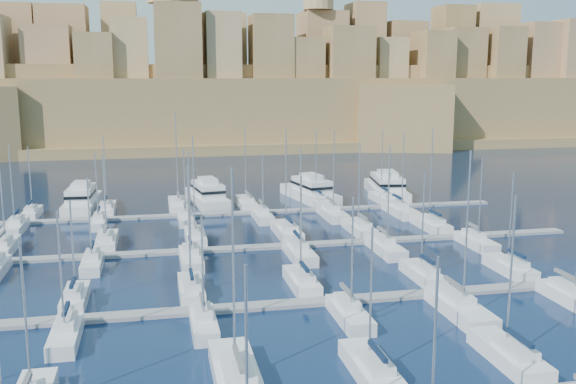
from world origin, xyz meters
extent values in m
plane|color=black|center=(0.00, 0.00, 0.00)|extent=(600.00, 600.00, 0.00)
cube|color=slate|center=(0.00, -12.00, 0.20)|extent=(84.00, 2.00, 0.40)
cube|color=slate|center=(0.00, 10.00, 0.20)|extent=(84.00, 2.00, 0.40)
cube|color=slate|center=(0.00, 32.00, 0.20)|extent=(84.00, 2.00, 0.40)
cylinder|color=#9EA0A8|center=(-25.45, -28.35, 6.87)|extent=(0.18, 0.18, 11.10)
cube|color=silver|center=(-11.10, -27.56, 0.57)|extent=(3.26, 10.87, 1.74)
cube|color=silver|center=(-11.10, -28.65, 1.79)|extent=(2.28, 4.89, 0.70)
cylinder|color=#9EA0A8|center=(-11.10, -27.02, 8.93)|extent=(0.18, 0.18, 14.98)
cube|color=#595B60|center=(-11.10, -29.19, 2.84)|extent=(0.35, 4.35, 0.35)
cube|color=silver|center=(-0.77, -28.53, 0.52)|extent=(2.68, 8.94, 1.65)
cube|color=silver|center=(-0.77, -29.42, 1.70)|extent=(1.88, 4.02, 0.70)
cylinder|color=#9EA0A8|center=(-0.77, -28.08, 6.57)|extent=(0.18, 0.18, 10.45)
cube|color=#0B1A31|center=(-0.77, -29.87, 2.75)|extent=(0.35, 3.58, 0.35)
cube|color=silver|center=(10.95, -28.46, 0.53)|extent=(2.72, 9.08, 1.65)
cube|color=silver|center=(10.95, -29.37, 1.70)|extent=(1.91, 4.09, 0.70)
cylinder|color=#9EA0A8|center=(10.95, -28.01, 7.56)|extent=(0.18, 0.18, 12.42)
cube|color=#0B1A31|center=(10.95, -29.82, 2.75)|extent=(0.35, 3.63, 0.35)
cylinder|color=#9EA0A8|center=(-11.99, -39.98, 7.25)|extent=(0.18, 0.18, 11.79)
cylinder|color=#9EA0A8|center=(-0.89, -39.65, 7.07)|extent=(0.18, 0.18, 11.50)
cube|color=silver|center=(-24.90, -7.09, 0.50)|extent=(2.35, 7.82, 1.59)
cube|color=silver|center=(-24.90, -7.87, 1.64)|extent=(1.64, 3.52, 0.70)
cylinder|color=#9EA0A8|center=(-24.90, -6.70, 6.00)|extent=(0.18, 0.18, 9.42)
cube|color=#0B1A31|center=(-24.90, -8.26, 2.69)|extent=(0.35, 3.13, 0.35)
cube|color=silver|center=(-13.21, -6.79, 0.51)|extent=(2.53, 8.43, 1.62)
cube|color=silver|center=(-13.21, -7.63, 1.67)|extent=(1.77, 3.79, 0.70)
cylinder|color=#9EA0A8|center=(-13.21, -6.36, 7.62)|extent=(0.18, 0.18, 12.59)
cube|color=#0B1A31|center=(-13.21, -8.05, 2.72)|extent=(0.35, 3.37, 0.35)
cube|color=silver|center=(-1.18, -6.65, 0.52)|extent=(2.61, 8.70, 1.63)
cube|color=silver|center=(-1.18, -7.52, 1.68)|extent=(1.83, 3.91, 0.70)
cylinder|color=#9EA0A8|center=(-1.18, -6.22, 6.83)|extent=(0.18, 0.18, 11.00)
cube|color=#0B1A31|center=(-1.18, -7.96, 2.73)|extent=(0.35, 3.48, 0.35)
cube|color=silver|center=(12.90, -6.83, 0.51)|extent=(2.50, 8.34, 1.62)
cube|color=silver|center=(12.90, -7.66, 1.67)|extent=(1.75, 3.75, 0.70)
cylinder|color=#9EA0A8|center=(12.90, -6.41, 6.79)|extent=(0.18, 0.18, 10.94)
cube|color=#0B1A31|center=(12.90, -8.08, 2.72)|extent=(0.35, 3.34, 0.35)
cube|color=silver|center=(23.92, -6.73, 0.51)|extent=(2.56, 8.55, 1.63)
cube|color=silver|center=(23.92, -7.58, 1.68)|extent=(1.80, 3.85, 0.70)
cylinder|color=#9EA0A8|center=(23.92, -6.30, 6.60)|extent=(0.18, 0.18, 10.54)
cube|color=#0B1A31|center=(23.92, -8.01, 2.73)|extent=(0.35, 3.42, 0.35)
cube|color=silver|center=(-24.62, -16.93, 0.50)|extent=(2.36, 7.87, 1.59)
cube|color=silver|center=(-24.62, -16.15, 1.64)|extent=(1.65, 3.54, 0.70)
cylinder|color=#9EA0A8|center=(-24.62, -17.33, 6.55)|extent=(0.18, 0.18, 10.52)
cube|color=#0B1A31|center=(-24.62, -15.75, 2.69)|extent=(0.35, 3.15, 0.35)
cube|color=silver|center=(-12.66, -16.79, 0.49)|extent=(2.27, 7.58, 1.58)
cube|color=silver|center=(-12.66, -16.03, 1.63)|extent=(1.59, 3.41, 0.70)
cylinder|color=#9EA0A8|center=(-12.66, -17.17, 6.05)|extent=(0.18, 0.18, 9.55)
cube|color=#595B60|center=(-12.66, -15.65, 2.68)|extent=(0.35, 3.03, 0.35)
cube|color=silver|center=(1.04, -17.19, 0.51)|extent=(2.52, 8.39, 1.62)
cube|color=silver|center=(1.04, -16.35, 1.67)|extent=(1.76, 3.77, 0.70)
cylinder|color=#9EA0A8|center=(1.04, -17.61, 6.69)|extent=(0.18, 0.18, 10.74)
cube|color=#595B60|center=(1.04, -15.94, 2.72)|extent=(0.35, 3.35, 0.35)
cube|color=silver|center=(11.92, -18.08, 0.55)|extent=(3.05, 10.15, 1.71)
cube|color=silver|center=(11.92, -17.06, 1.76)|extent=(2.13, 4.57, 0.70)
cylinder|color=#9EA0A8|center=(11.92, -18.58, 8.79)|extent=(0.18, 0.18, 14.76)
cube|color=#595B60|center=(11.92, -16.55, 2.81)|extent=(0.35, 4.06, 0.35)
cube|color=silver|center=(24.57, -17.36, 0.52)|extent=(2.61, 8.71, 1.64)
cube|color=silver|center=(24.57, -16.48, 1.69)|extent=(1.83, 3.92, 0.70)
cube|color=#595B60|center=(24.57, -16.05, 2.74)|extent=(0.35, 3.48, 0.35)
cube|color=silver|center=(-36.21, 15.28, 0.51)|extent=(2.57, 8.57, 1.63)
cube|color=silver|center=(-36.21, 14.43, 1.68)|extent=(1.80, 3.86, 0.70)
cylinder|color=#9EA0A8|center=(-36.21, 15.71, 7.27)|extent=(0.18, 0.18, 11.89)
cube|color=#595B60|center=(-36.21, 14.00, 2.73)|extent=(0.35, 3.43, 0.35)
cube|color=silver|center=(-23.28, 15.48, 0.52)|extent=(2.69, 8.96, 1.65)
cube|color=silver|center=(-23.28, 14.58, 1.70)|extent=(1.88, 4.03, 0.70)
cylinder|color=#9EA0A8|center=(-23.28, 15.93, 6.85)|extent=(0.18, 0.18, 11.01)
cube|color=#595B60|center=(-23.28, 14.14, 2.75)|extent=(0.35, 3.58, 0.35)
cube|color=silver|center=(-11.33, 15.47, 0.52)|extent=(2.68, 8.94, 1.65)
cube|color=silver|center=(-11.33, 14.58, 1.70)|extent=(1.88, 4.02, 0.70)
cylinder|color=#9EA0A8|center=(-11.33, 15.92, 8.13)|extent=(0.18, 0.18, 13.57)
cube|color=#595B60|center=(-11.33, 14.13, 2.75)|extent=(0.35, 3.58, 0.35)
cube|color=silver|center=(1.86, 16.06, 0.55)|extent=(3.04, 10.12, 1.71)
cube|color=silver|center=(1.86, 15.05, 1.76)|extent=(2.12, 4.55, 0.70)
cylinder|color=#9EA0A8|center=(1.86, 16.57, 8.40)|extent=(0.18, 0.18, 13.99)
cube|color=#0B1A31|center=(1.86, 14.54, 2.81)|extent=(0.35, 4.05, 0.35)
cube|color=silver|center=(12.73, 15.66, 0.53)|extent=(2.80, 9.33, 1.67)
cube|color=silver|center=(12.73, 14.73, 1.72)|extent=(1.96, 4.20, 0.70)
cylinder|color=#9EA0A8|center=(12.73, 16.13, 7.38)|extent=(0.18, 0.18, 12.03)
cube|color=#595B60|center=(12.73, 14.26, 2.77)|extent=(0.35, 3.73, 0.35)
cube|color=silver|center=(24.07, 15.80, 0.54)|extent=(2.88, 9.61, 1.68)
cube|color=silver|center=(24.07, 14.84, 1.73)|extent=(2.02, 4.32, 0.70)
cylinder|color=#9EA0A8|center=(24.07, 16.28, 8.22)|extent=(0.18, 0.18, 13.68)
cube|color=#0B1A31|center=(24.07, 14.36, 2.78)|extent=(0.35, 3.84, 0.35)
cube|color=silver|center=(-24.29, 5.13, 0.49)|extent=(2.32, 7.73, 1.59)
cube|color=silver|center=(-24.29, 5.91, 1.64)|extent=(1.62, 3.48, 0.70)
cylinder|color=#9EA0A8|center=(-24.29, 4.75, 6.24)|extent=(0.18, 0.18, 9.90)
cube|color=#0B1A31|center=(-24.29, 6.29, 2.69)|extent=(0.35, 3.09, 0.35)
cube|color=silver|center=(-12.55, 4.54, 0.52)|extent=(2.68, 8.92, 1.65)
cube|color=silver|center=(-12.55, 5.43, 1.70)|extent=(1.87, 4.01, 0.70)
cylinder|color=#9EA0A8|center=(-12.55, 4.09, 7.72)|extent=(0.18, 0.18, 12.75)
cube|color=#0B1A31|center=(-12.55, 5.88, 2.75)|extent=(0.35, 3.57, 0.35)
cube|color=silver|center=(1.12, 4.39, 0.53)|extent=(2.76, 9.21, 1.66)
cube|color=silver|center=(1.12, 5.32, 1.71)|extent=(1.93, 4.15, 0.70)
cylinder|color=#9EA0A8|center=(1.12, 3.93, 7.71)|extent=(0.18, 0.18, 12.70)
cube|color=#0B1A31|center=(1.12, 5.78, 2.76)|extent=(0.35, 3.68, 0.35)
cube|color=silver|center=(12.71, 4.47, 0.53)|extent=(2.72, 9.07, 1.65)
cube|color=silver|center=(12.71, 5.37, 1.70)|extent=(1.90, 4.08, 0.70)
cylinder|color=#9EA0A8|center=(12.71, 4.01, 7.79)|extent=(0.18, 0.18, 12.88)
cube|color=#595B60|center=(12.71, 5.83, 2.75)|extent=(0.35, 3.63, 0.35)
cube|color=silver|center=(25.80, 4.79, 0.51)|extent=(2.53, 8.42, 1.62)
cube|color=silver|center=(25.80, 5.63, 1.67)|extent=(1.77, 3.79, 0.70)
cylinder|color=#9EA0A8|center=(25.80, 4.37, 6.84)|extent=(0.18, 0.18, 11.03)
cube|color=#595B60|center=(25.80, 6.05, 2.72)|extent=(0.35, 3.37, 0.35)
cube|color=silver|center=(-36.51, 36.86, 0.49)|extent=(2.32, 7.72, 1.59)
cube|color=silver|center=(-36.51, 36.09, 1.64)|extent=(1.62, 3.47, 0.70)
cylinder|color=#9EA0A8|center=(-36.51, 37.25, 6.45)|extent=(0.18, 0.18, 10.32)
cube|color=#0B1A31|center=(-36.51, 35.70, 2.69)|extent=(0.35, 3.09, 0.35)
cube|color=silver|center=(-24.73, 37.60, 0.53)|extent=(2.76, 9.20, 1.66)
cube|color=silver|center=(-24.73, 36.68, 1.71)|extent=(1.93, 4.14, 0.70)
cylinder|color=#9EA0A8|center=(-24.73, 38.06, 7.13)|extent=(0.18, 0.18, 11.54)
cube|color=#0B1A31|center=(-24.73, 36.22, 2.76)|extent=(0.35, 3.68, 0.35)
cube|color=silver|center=(-12.78, 38.35, 0.57)|extent=(3.21, 10.71, 1.74)
cube|color=silver|center=(-12.78, 37.28, 1.79)|extent=(2.25, 4.82, 0.70)
cylinder|color=#9EA0A8|center=(-12.78, 38.89, 9.19)|extent=(0.18, 0.18, 15.50)
cube|color=#595B60|center=(-12.78, 36.75, 2.84)|extent=(0.35, 4.28, 0.35)
cube|color=silver|center=(-0.95, 37.81, 0.54)|extent=(2.89, 9.63, 1.68)
cube|color=silver|center=(-0.95, 36.85, 1.73)|extent=(2.02, 4.33, 0.70)
cylinder|color=#9EA0A8|center=(-0.95, 38.29, 7.56)|extent=(0.18, 0.18, 12.36)
cube|color=#595B60|center=(-0.95, 36.37, 2.78)|extent=(0.35, 3.85, 0.35)
cube|color=silver|center=(11.73, 37.27, 0.51)|extent=(2.56, 8.54, 1.63)
cube|color=silver|center=(11.73, 36.42, 1.68)|extent=(1.79, 3.84, 0.70)
cylinder|color=#9EA0A8|center=(11.73, 37.70, 7.26)|extent=(0.18, 0.18, 11.86)
cube|color=#0B1A31|center=(11.73, 35.99, 2.73)|extent=(0.35, 3.42, 0.35)
cube|color=silver|center=(24.09, 37.18, 0.51)|extent=(2.51, 8.37, 1.62)
cube|color=silver|center=(24.09, 36.35, 1.67)|extent=(1.76, 3.76, 0.70)
cylinder|color=#9EA0A8|center=(24.09, 37.60, 7.27)|extent=(0.18, 0.18, 11.91)
cube|color=#0B1A31|center=(24.09, 35.93, 2.72)|extent=(0.35, 3.35, 0.35)
cube|color=silver|center=(-37.11, 26.71, 0.51)|extent=(2.57, 8.58, 1.63)
cube|color=silver|center=(-37.11, 27.57, 1.68)|extent=(1.80, 3.86, 0.70)
cylinder|color=#9EA0A8|center=(-37.11, 26.28, 7.17)|extent=(0.18, 0.18, 11.68)
cube|color=#0B1A31|center=(-37.11, 28.00, 2.73)|extent=(0.35, 3.43, 0.35)
cube|color=silver|center=(-25.24, 27.37, 0.48)|extent=(2.18, 7.27, 1.56)
cube|color=silver|center=(-25.24, 28.09, 1.61)|extent=(1.53, 3.27, 0.70)
cylinder|color=#9EA0A8|center=(-25.24, 27.00, 6.48)|extent=(0.18, 0.18, 10.43)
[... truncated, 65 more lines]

